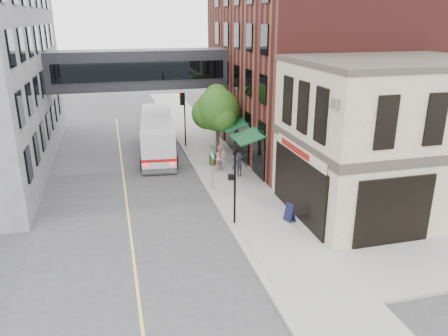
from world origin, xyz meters
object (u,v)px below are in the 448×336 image
pedestrian_a (222,158)px  pedestrian_b (221,158)px  pedestrian_c (240,164)px  sandwich_board (290,212)px  newspaper_box (213,160)px  bus (158,133)px

pedestrian_a → pedestrian_b: (-0.19, -0.42, 0.11)m
pedestrian_a → pedestrian_c: (0.77, -1.91, 0.04)m
pedestrian_b → sandwich_board: size_ratio=1.87×
newspaper_box → sandwich_board: sandwich_board is taller
pedestrian_a → newspaper_box: pedestrian_a is taller
sandwich_board → bus: bearing=89.8°
bus → pedestrian_c: (4.69, -7.32, -0.67)m
pedestrian_c → newspaper_box: (-1.24, 2.80, -0.45)m
pedestrian_c → newspaper_box: bearing=111.9°
pedestrian_c → newspaper_box: 3.09m
bus → sandwich_board: 15.59m
pedestrian_b → sandwich_board: (1.57, -8.79, -0.43)m
pedestrian_a → pedestrian_b: 0.48m
sandwich_board → pedestrian_a: bearing=78.4°
bus → newspaper_box: bus is taller
newspaper_box → pedestrian_c: bearing=-80.1°
pedestrian_c → sandwich_board: bearing=-87.3°
bus → pedestrian_b: size_ratio=6.13×
pedestrian_a → sandwich_board: (1.38, -9.21, -0.32)m
pedestrian_b → pedestrian_c: bearing=-84.5°
pedestrian_a → pedestrian_b: pedestrian_b is taller
pedestrian_b → pedestrian_c: 1.77m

